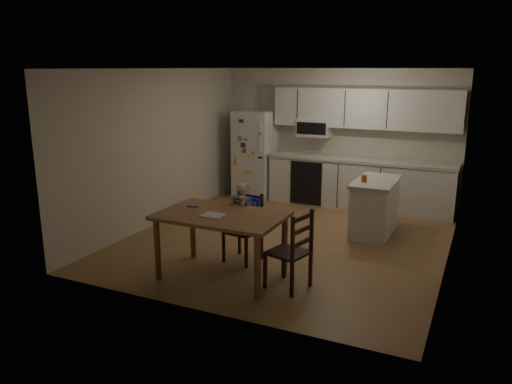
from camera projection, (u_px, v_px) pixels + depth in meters
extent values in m
cube|color=olive|center=(288.00, 240.00, 7.51)|extent=(4.50, 5.00, 0.01)
cube|color=beige|center=(337.00, 136.00, 9.40)|extent=(4.50, 0.02, 2.50)
cube|color=beige|center=(160.00, 147.00, 8.13)|extent=(0.02, 5.00, 2.50)
cube|color=beige|center=(455.00, 171.00, 6.28)|extent=(0.02, 5.00, 2.50)
cube|color=white|center=(290.00, 68.00, 6.90)|extent=(4.50, 5.00, 0.01)
cube|color=silver|center=(255.00, 154.00, 9.83)|extent=(0.72, 0.70, 1.70)
cube|color=silver|center=(359.00, 185.00, 9.12)|extent=(3.34, 0.60, 0.86)
cube|color=beige|center=(360.00, 160.00, 9.00)|extent=(3.37, 0.62, 0.05)
cube|color=black|center=(306.00, 183.00, 9.22)|extent=(0.60, 0.02, 0.80)
cube|color=silver|center=(365.00, 108.00, 8.90)|extent=(3.34, 0.34, 0.70)
cube|color=silver|center=(315.00, 127.00, 9.34)|extent=(0.60, 0.38, 0.33)
cube|color=silver|center=(375.00, 208.00, 7.70)|extent=(0.55, 1.09, 0.80)
cube|color=beige|center=(376.00, 182.00, 7.60)|extent=(0.60, 1.15, 0.05)
cylinder|color=#C74718|center=(364.00, 178.00, 7.47)|extent=(0.08, 0.08, 0.10)
cube|color=brown|center=(221.00, 216.00, 5.99)|extent=(1.51, 0.97, 0.04)
cylinder|color=brown|center=(157.00, 249.00, 6.01)|extent=(0.08, 0.08, 0.76)
cylinder|color=brown|center=(193.00, 230.00, 6.71)|extent=(0.08, 0.08, 0.76)
cylinder|color=brown|center=(257.00, 268.00, 5.47)|extent=(0.08, 0.08, 0.76)
cylinder|color=brown|center=(285.00, 245.00, 6.16)|extent=(0.08, 0.08, 0.76)
cube|color=#BBBBC0|center=(213.00, 215.00, 5.91)|extent=(0.26, 0.23, 0.01)
cylinder|color=#252ED5|center=(192.00, 206.00, 6.28)|extent=(0.12, 0.06, 0.02)
cube|color=black|center=(243.00, 231.00, 6.58)|extent=(0.45, 0.45, 0.03)
cube|color=black|center=(224.00, 248.00, 6.58)|extent=(0.04, 0.04, 0.40)
cube|color=black|center=(239.00, 240.00, 6.88)|extent=(0.04, 0.04, 0.40)
cube|color=black|center=(246.00, 253.00, 6.39)|extent=(0.04, 0.04, 0.40)
cube|color=black|center=(262.00, 245.00, 6.68)|extent=(0.04, 0.04, 0.40)
cube|color=black|center=(250.00, 209.00, 6.67)|extent=(0.40, 0.09, 0.48)
cube|color=#252ED5|center=(243.00, 227.00, 6.57)|extent=(0.41, 0.37, 0.10)
cube|color=#252ED5|center=(248.00, 209.00, 6.62)|extent=(0.37, 0.11, 0.32)
cube|color=#5F86DF|center=(242.00, 223.00, 6.54)|extent=(0.32, 0.28, 0.02)
cube|color=#2D41B8|center=(243.00, 207.00, 6.51)|extent=(0.23, 0.16, 0.25)
cube|color=red|center=(240.00, 208.00, 6.46)|extent=(0.18, 0.04, 0.19)
sphere|color=beige|center=(242.00, 189.00, 6.44)|extent=(0.18, 0.18, 0.16)
ellipsoid|color=olive|center=(242.00, 188.00, 6.44)|extent=(0.18, 0.17, 0.13)
cube|color=black|center=(288.00, 252.00, 5.77)|extent=(0.51, 0.51, 0.03)
cube|color=black|center=(284.00, 262.00, 6.09)|extent=(0.04, 0.04, 0.42)
cube|color=black|center=(310.00, 270.00, 5.85)|extent=(0.04, 0.04, 0.42)
cube|color=black|center=(265.00, 271.00, 5.80)|extent=(0.04, 0.04, 0.42)
cube|color=black|center=(292.00, 280.00, 5.57)|extent=(0.04, 0.04, 0.42)
cube|color=black|center=(302.00, 234.00, 5.59)|extent=(0.13, 0.42, 0.50)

